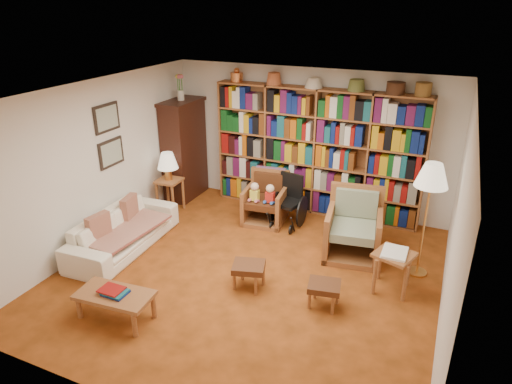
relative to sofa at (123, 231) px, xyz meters
The scene contains 23 objects.
floor 2.07m from the sofa, ahead, with size 5.00×5.00×0.00m, color #A14A18.
ceiling 3.02m from the sofa, ahead, with size 5.00×5.00×0.00m, color white.
wall_back 3.47m from the sofa, 52.10° to the left, with size 5.00×5.00×0.00m, color silver.
wall_front 3.28m from the sofa, 49.10° to the right, with size 5.00×5.00×0.00m, color silver.
wall_left 1.07m from the sofa, 163.51° to the left, with size 5.00×5.00×0.00m, color silver.
wall_right 4.65m from the sofa, ahead, with size 5.00×5.00×0.00m, color silver.
bookshelf 3.45m from the sofa, 47.58° to the left, with size 3.60×0.30×2.42m.
curio_cabinet 2.24m from the sofa, 95.49° to the left, with size 0.50×0.95×2.40m.
framed_pictures 1.47m from the sofa, 134.67° to the left, with size 0.03×0.52×0.97m.
sofa is the anchor object (origin of this frame).
sofa_throw 0.05m from the sofa, ahead, with size 0.72×1.35×0.04m, color beige.
cushion_left 0.41m from the sofa, 110.38° to the left, with size 0.12×0.37×0.37m, color maroon.
cushion_right 0.41m from the sofa, 110.38° to the right, with size 0.12×0.37×0.37m, color maroon.
side_table_lamp 1.44m from the sofa, 94.02° to the left, with size 0.42×0.42×0.60m.
table_lamp 1.57m from the sofa, 94.02° to the left, with size 0.36×0.36×0.50m.
armchair_leather 2.43m from the sofa, 47.91° to the left, with size 0.76×0.80×0.87m.
armchair_sage 3.50m from the sofa, 21.83° to the left, with size 0.92×0.94×1.00m.
wheelchair 2.71m from the sofa, 41.68° to the left, with size 0.51×0.69×0.87m.
floor_lamp 4.48m from the sofa, 14.55° to the left, with size 0.43×0.43×1.63m.
side_table_papers 3.96m from the sofa, ahead, with size 0.57×0.57×0.58m.
footstool_a 2.19m from the sofa, ahead, with size 0.50×0.46×0.35m.
footstool_b 3.21m from the sofa, ahead, with size 0.45×0.40×0.33m.
coffee_table 1.70m from the sofa, 54.29° to the right, with size 0.94×0.53×0.40m.
Camera 1 is at (2.29, -4.93, 3.57)m, focal length 32.00 mm.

